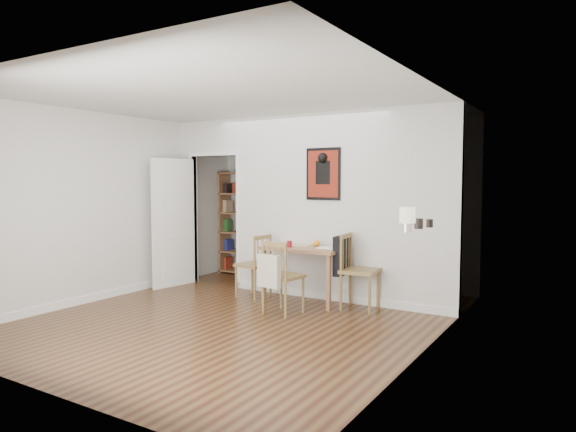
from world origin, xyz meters
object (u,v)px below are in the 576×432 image
Objects in this scene: red_glass at (289,244)px; orange_fruit at (317,243)px; chair_front at (282,277)px; bookshelf at (240,223)px; chair_left at (253,266)px; chair_right at (358,270)px; mantel_lamp at (408,217)px; notebook at (329,248)px; ceramic_jar_b at (430,223)px; fireplace at (426,282)px; dining_table at (306,253)px; ceramic_jar_a at (419,224)px.

red_glass is 0.38m from orange_fruit.
orange_fruit is (0.05, 0.80, 0.34)m from chair_front.
chair_front is at bearing -42.92° from bookshelf.
chair_left is 1.57m from chair_right.
chair_right is at bearing 130.86° from mantel_lamp.
notebook is 3.27× the size of ceramic_jar_b.
fireplace is 2.19m from red_glass.
orange_fruit is (2.17, -1.17, -0.10)m from bookshelf.
red_glass is 2.30m from mantel_lamp.
chair_front reaches higher than orange_fruit.
dining_table is 1.14× the size of chair_right.
ceramic_jar_b is (2.64, -0.47, 0.76)m from chair_left.
notebook is (2.40, -1.25, -0.14)m from bookshelf.
dining_table is at bearing 155.85° from fireplace.
mantel_lamp is (1.04, -1.20, 0.80)m from chair_right.
dining_table is 10.24× the size of ceramic_jar_a.
chair_right is 1.41m from fireplace.
ceramic_jar_a is at bearing -104.62° from ceramic_jar_b.
notebook is (0.35, 0.01, 0.10)m from dining_table.
fireplace is 0.64m from ceramic_jar_b.
red_glass is at bearing -163.26° from notebook.
bookshelf reaches higher than fireplace.
red_glass is at bearing -139.17° from dining_table.
bookshelf reaches higher than ceramic_jar_a.
mantel_lamp reaches higher than fireplace.
orange_fruit is at bearing 151.93° from ceramic_jar_a.
ceramic_jar_b is (3.91, -1.86, 0.30)m from bookshelf.
orange_fruit is at bearing 39.73° from red_glass.
ceramic_jar_a is (1.80, -0.81, 0.55)m from dining_table.
red_glass is at bearing 113.06° from chair_front.
fireplace is (2.69, -0.72, 0.17)m from chair_left.
orange_fruit is at bearing 160.31° from notebook.
mantel_lamp is 0.40m from ceramic_jar_a.
chair_right is 1.78m from mantel_lamp.
ceramic_jar_a reaches higher than notebook.
notebook is at bearing 178.79° from chair_right.
bookshelf is at bearing 147.50° from mantel_lamp.
orange_fruit is 0.98× the size of ceramic_jar_b.
chair_front is 10.28× the size of ceramic_jar_b.
ceramic_jar_a is (2.59, -0.68, 0.77)m from chair_left.
mantel_lamp reaches higher than red_glass.
dining_table is at bearing 9.30° from chair_left.
bookshelf is 2.47m from orange_fruit.
ceramic_jar_a reaches higher than red_glass.
chair_left is 3.68× the size of mantel_lamp.
ceramic_jar_b is at bearing -17.90° from dining_table.
mantel_lamp is (-0.09, -0.35, 0.70)m from fireplace.
notebook is (0.52, 0.16, -0.04)m from red_glass.
chair_front is 2.92m from bookshelf.
bookshelf is 1.46× the size of fireplace.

